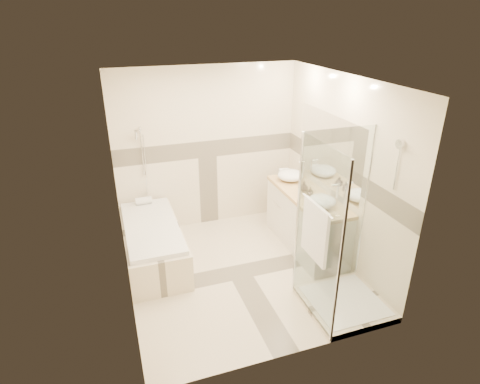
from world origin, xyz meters
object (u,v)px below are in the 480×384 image
object	(u,v)px
vessel_sink_near	(290,175)
vanity	(306,221)
shower_enclosure	(336,269)
vessel_sink_far	(322,201)
amenity_bottle_a	(310,192)
bathtub	(153,241)
amenity_bottle_b	(304,187)

from	to	relation	value
vessel_sink_near	vanity	bearing A→B (deg)	-87.88
shower_enclosure	vessel_sink_far	world-z (taller)	shower_enclosure
vanity	amenity_bottle_a	bearing A→B (deg)	-103.68
bathtub	amenity_bottle_a	bearing A→B (deg)	-11.47
bathtub	vessel_sink_near	size ratio (longest dim) A/B	4.38
bathtub	amenity_bottle_a	xyz separation A→B (m)	(2.13, -0.43, 0.61)
vessel_sink_far	amenity_bottle_b	xyz separation A→B (m)	(0.00, 0.50, 0.00)
amenity_bottle_a	bathtub	bearing A→B (deg)	168.53
shower_enclosure	amenity_bottle_b	size ratio (longest dim) A/B	13.86
bathtub	amenity_bottle_b	distance (m)	2.23
vessel_sink_far	amenity_bottle_a	world-z (taller)	vessel_sink_far
shower_enclosure	amenity_bottle_a	distance (m)	1.29
bathtub	shower_enclosure	xyz separation A→B (m)	(1.86, -1.62, 0.20)
vessel_sink_far	bathtub	bearing A→B (deg)	160.53
vessel_sink_near	amenity_bottle_b	size ratio (longest dim) A/B	2.64
vanity	vessel_sink_near	world-z (taller)	vessel_sink_near
shower_enclosure	amenity_bottle_b	world-z (taller)	shower_enclosure
amenity_bottle_b	vessel_sink_near	bearing A→B (deg)	90.00
bathtub	vessel_sink_far	world-z (taller)	vessel_sink_far
amenity_bottle_b	amenity_bottle_a	bearing A→B (deg)	-90.00
bathtub	amenity_bottle_b	size ratio (longest dim) A/B	11.55
amenity_bottle_a	amenity_bottle_b	xyz separation A→B (m)	(0.00, 0.18, 0.00)
vessel_sink_far	amenity_bottle_a	xyz separation A→B (m)	(0.00, 0.32, -0.00)
vanity	amenity_bottle_a	xyz separation A→B (m)	(-0.02, -0.08, 0.49)
shower_enclosure	vessel_sink_near	size ratio (longest dim) A/B	5.26
vessel_sink_far	shower_enclosure	bearing A→B (deg)	-107.45
shower_enclosure	amenity_bottle_a	world-z (taller)	shower_enclosure
bathtub	vanity	size ratio (longest dim) A/B	1.05
vessel_sink_near	amenity_bottle_a	size ratio (longest dim) A/B	2.78
bathtub	vanity	bearing A→B (deg)	-9.25
bathtub	amenity_bottle_b	bearing A→B (deg)	-6.75
vanity	amenity_bottle_b	size ratio (longest dim) A/B	11.00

